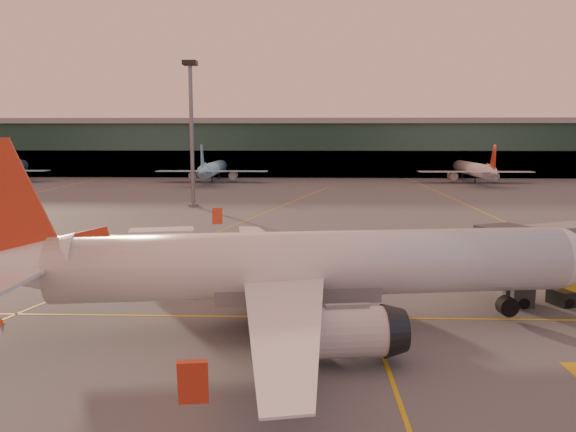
{
  "coord_description": "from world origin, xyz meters",
  "views": [
    {
      "loc": [
        0.4,
        -33.68,
        13.04
      ],
      "look_at": [
        -1.42,
        20.86,
        5.0
      ],
      "focal_mm": 35.0,
      "sensor_mm": 36.0,
      "label": 1
    }
  ],
  "objects": [
    {
      "name": "ground",
      "position": [
        0.0,
        0.0,
        0.0
      ],
      "size": [
        600.0,
        600.0,
        0.0
      ],
      "primitive_type": "plane",
      "color": "#4C4F54",
      "rests_on": "ground"
    },
    {
      "name": "taxi_markings",
      "position": [
        -7.32,
        44.49,
        0.01
      ],
      "size": [
        100.12,
        173.0,
        0.01
      ],
      "color": "gold",
      "rests_on": "ground"
    },
    {
      "name": "terminal",
      "position": [
        0.0,
        141.79,
        8.76
      ],
      "size": [
        400.0,
        20.0,
        17.6
      ],
      "color": "#19382D",
      "rests_on": "ground"
    },
    {
      "name": "mast_west_near",
      "position": [
        -20.0,
        66.0,
        14.86
      ],
      "size": [
        2.4,
        2.4,
        25.6
      ],
      "color": "slate",
      "rests_on": "ground"
    },
    {
      "name": "distant_aircraft_row",
      "position": [
        -21.0,
        118.0,
        0.0
      ],
      "size": [
        290.0,
        34.0,
        13.0
      ],
      "color": "#8CD5EB",
      "rests_on": "ground"
    },
    {
      "name": "main_airplane",
      "position": [
        -0.48,
        2.93,
        4.16
      ],
      "size": [
        42.35,
        38.33,
        12.79
      ],
      "rotation": [
        0.0,
        0.0,
        0.14
      ],
      "color": "silver",
      "rests_on": "ground"
    },
    {
      "name": "catering_truck",
      "position": [
        -12.69,
        16.06,
        2.53
      ],
      "size": [
        6.13,
        3.66,
        4.44
      ],
      "rotation": [
        0.0,
        0.0,
        0.22
      ],
      "color": "red",
      "rests_on": "ground"
    },
    {
      "name": "pushback_tug",
      "position": [
        21.13,
        9.04,
        0.76
      ],
      "size": [
        4.08,
        3.04,
        1.87
      ],
      "rotation": [
        0.0,
        0.0,
        0.34
      ],
      "color": "black",
      "rests_on": "ground"
    },
    {
      "name": "cone_tail",
      "position": [
        -20.67,
        2.88,
        0.23
      ],
      "size": [
        0.37,
        0.37,
        0.48
      ],
      "color": "#FE4C0D",
      "rests_on": "ground"
    },
    {
      "name": "cone_wing_left",
      "position": [
        -1.6,
        19.86,
        0.27
      ],
      "size": [
        0.45,
        0.45,
        0.57
      ],
      "color": "#FE4C0D",
      "rests_on": "ground"
    }
  ]
}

